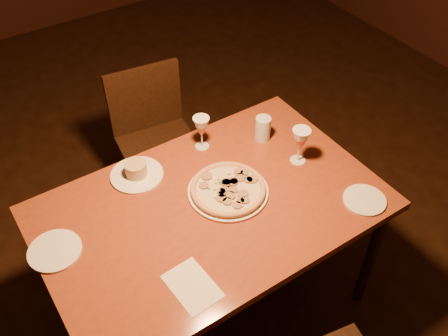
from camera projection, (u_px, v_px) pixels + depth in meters
dining_table at (211, 215)px, 2.14m from camera, size 1.43×0.92×0.76m
chair_far at (155, 136)px, 2.83m from camera, size 0.47×0.47×0.87m
pizza_plate at (228, 189)px, 2.13m from camera, size 0.35×0.35×0.04m
ramekin_saucer at (136, 172)px, 2.20m from camera, size 0.23×0.23×0.07m
wine_glass_far at (202, 133)px, 2.30m from camera, size 0.08×0.08×0.17m
wine_glass_right at (300, 146)px, 2.22m from camera, size 0.08×0.08×0.18m
water_tumbler at (263, 129)px, 2.36m from camera, size 0.07×0.07×0.12m
side_plate_left at (55, 251)px, 1.91m from camera, size 0.21×0.21×0.01m
side_plate_near at (364, 200)px, 2.10m from camera, size 0.18×0.18×0.01m
menu_card at (192, 286)px, 1.81m from camera, size 0.16×0.22×0.00m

